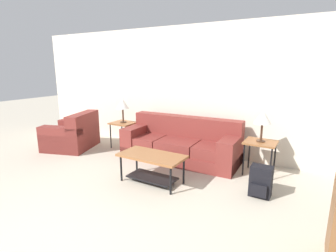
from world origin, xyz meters
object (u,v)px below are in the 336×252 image
at_px(side_table_right, 260,145).
at_px(table_lamp_right, 263,118).
at_px(armchair, 72,135).
at_px(table_lamp_left, 123,104).
at_px(couch, 181,145).
at_px(backpack, 261,182).
at_px(coffee_table, 152,162).
at_px(side_table_left, 123,125).

distance_m(side_table_right, table_lamp_right, 0.47).
relative_size(armchair, table_lamp_left, 2.33).
bearing_deg(armchair, couch, 13.30).
xyz_separation_m(side_table_right, backpack, (0.19, -0.79, -0.29)).
height_order(armchair, side_table_right, armchair).
relative_size(armchair, table_lamp_right, 2.33).
distance_m(table_lamp_left, backpack, 3.32).
xyz_separation_m(armchair, coffee_table, (2.52, -0.58, 0.05)).
bearing_deg(side_table_right, armchair, -171.00).
relative_size(couch, side_table_right, 3.99).
bearing_deg(backpack, table_lamp_left, 165.82).
xyz_separation_m(armchair, table_lamp_left, (0.96, 0.62, 0.69)).
bearing_deg(side_table_right, coffee_table, -139.02).
distance_m(side_table_right, backpack, 0.87).
bearing_deg(side_table_right, side_table_left, 180.00).
height_order(armchair, table_lamp_right, table_lamp_right).
bearing_deg(coffee_table, armchair, 167.10).
bearing_deg(table_lamp_right, table_lamp_left, 180.00).
distance_m(coffee_table, side_table_right, 1.83).
distance_m(side_table_left, table_lamp_right, 2.98).
relative_size(couch, side_table_left, 3.99).
height_order(coffee_table, side_table_right, side_table_right).
xyz_separation_m(coffee_table, backpack, (1.56, 0.40, -0.12)).
distance_m(couch, side_table_right, 1.49).
relative_size(side_table_right, table_lamp_right, 1.09).
height_order(armchair, side_table_left, armchair).
distance_m(coffee_table, table_lamp_left, 2.07).
distance_m(armchair, table_lamp_left, 1.33).
distance_m(side_table_left, backpack, 3.24).
height_order(coffee_table, backpack, coffee_table).
distance_m(couch, backpack, 1.82).
bearing_deg(side_table_left, table_lamp_left, -75.96).
height_order(couch, armchair, couch).
distance_m(couch, side_table_left, 1.48).
height_order(couch, side_table_right, couch).
relative_size(couch, table_lamp_right, 4.33).
height_order(armchair, coffee_table, armchair).
relative_size(couch, table_lamp_left, 4.33).
distance_m(coffee_table, table_lamp_right, 1.93).
height_order(armchair, backpack, armchair).
bearing_deg(coffee_table, table_lamp_left, 142.66).
height_order(side_table_left, table_lamp_right, table_lamp_right).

